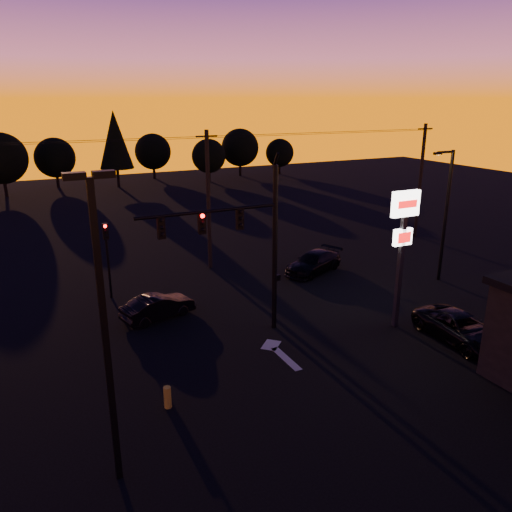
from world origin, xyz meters
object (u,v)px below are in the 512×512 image
at_px(parking_lot_light, 103,316).
at_px(streetlight, 445,211).
at_px(bollard, 168,397).
at_px(car_right, 314,262).
at_px(traffic_signal_mast, 244,235).
at_px(secondary_signal, 107,250).
at_px(suv_parked, 461,328).
at_px(pylon_sign, 403,231).
at_px(car_mid, 158,307).

relative_size(parking_lot_light, streetlight, 1.14).
bearing_deg(streetlight, parking_lot_light, -158.35).
xyz_separation_m(bollard, car_right, (12.86, 10.35, 0.24)).
xyz_separation_m(traffic_signal_mast, secondary_signal, (-4.90, 7.49, -2.07)).
distance_m(traffic_signal_mast, secondary_signal, 9.19).
height_order(car_right, suv_parked, car_right).
height_order(traffic_signal_mast, streetlight, traffic_signal_mast).
distance_m(pylon_sign, bollard, 13.08).
distance_m(pylon_sign, car_right, 9.66).
xyz_separation_m(traffic_signal_mast, streetlight, (14.01, 1.51, -0.52)).
relative_size(traffic_signal_mast, parking_lot_light, 0.94).
bearing_deg(traffic_signal_mast, parking_lot_light, -136.63).
xyz_separation_m(secondary_signal, pylon_sign, (12.00, -9.99, 2.05)).
xyz_separation_m(streetlight, bollard, (-19.07, -5.71, -4.00)).
relative_size(secondary_signal, bollard, 5.19).
xyz_separation_m(secondary_signal, car_right, (12.70, -1.34, -2.20)).
height_order(parking_lot_light, car_right, parking_lot_light).
bearing_deg(streetlight, pylon_sign, -149.92).
height_order(streetlight, car_right, streetlight).
distance_m(traffic_signal_mast, bollard, 7.98).
height_order(parking_lot_light, streetlight, parking_lot_light).
height_order(pylon_sign, car_mid, pylon_sign).
height_order(traffic_signal_mast, pylon_sign, traffic_signal_mast).
height_order(streetlight, car_mid, streetlight).
bearing_deg(streetlight, car_right, 143.20).
height_order(secondary_signal, car_right, secondary_signal).
distance_m(traffic_signal_mast, streetlight, 14.10).
bearing_deg(bollard, traffic_signal_mast, 39.68).
xyz_separation_m(traffic_signal_mast, pylon_sign, (7.10, -2.49, -0.02)).
bearing_deg(parking_lot_light, traffic_signal_mast, 43.37).
bearing_deg(pylon_sign, car_right, 85.36).
height_order(bollard, car_mid, car_mid).
xyz_separation_m(secondary_signal, bollard, (-0.16, -11.69, -2.44)).
xyz_separation_m(parking_lot_light, car_mid, (4.17, 10.60, -4.64)).
bearing_deg(parking_lot_light, pylon_sign, 17.23).
height_order(secondary_signal, parking_lot_light, parking_lot_light).
height_order(traffic_signal_mast, suv_parked, traffic_signal_mast).
bearing_deg(traffic_signal_mast, streetlight, 6.14).
bearing_deg(secondary_signal, streetlight, -17.56).
bearing_deg(car_right, pylon_sign, -27.26).
xyz_separation_m(streetlight, suv_parked, (-5.31, -6.63, -3.76)).
bearing_deg(suv_parked, car_mid, 146.03).
bearing_deg(bollard, parking_lot_light, -129.94).
relative_size(secondary_signal, streetlight, 0.54).
bearing_deg(pylon_sign, parking_lot_light, -162.77).
height_order(streetlight, suv_parked, streetlight).
bearing_deg(car_mid, pylon_sign, -135.79).
distance_m(secondary_signal, pylon_sign, 15.75).
bearing_deg(suv_parked, streetlight, 53.58).
relative_size(secondary_signal, suv_parked, 0.92).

